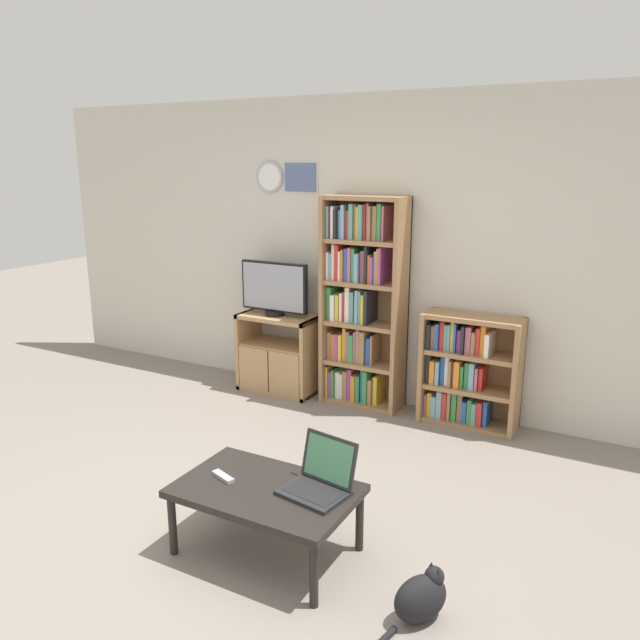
{
  "coord_description": "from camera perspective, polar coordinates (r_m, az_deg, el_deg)",
  "views": [
    {
      "loc": [
        2.1,
        -2.49,
        2.07
      ],
      "look_at": [
        0.04,
        1.29,
        0.96
      ],
      "focal_mm": 35.0,
      "sensor_mm": 36.0,
      "label": 1
    }
  ],
  "objects": [
    {
      "name": "ground_plane",
      "position": [
        3.86,
        -10.29,
        -18.26
      ],
      "size": [
        18.0,
        18.0,
        0.0
      ],
      "primitive_type": "plane",
      "color": "gray"
    },
    {
      "name": "wall_back",
      "position": [
        5.36,
        5.12,
        6.15
      ],
      "size": [
        7.01,
        0.09,
        2.6
      ],
      "color": "beige",
      "rests_on": "ground_plane"
    },
    {
      "name": "tv_stand",
      "position": [
        5.71,
        -3.79,
        -3.05
      ],
      "size": [
        0.72,
        0.4,
        0.71
      ],
      "color": "tan",
      "rests_on": "ground_plane"
    },
    {
      "name": "television",
      "position": [
        5.57,
        -4.2,
        2.88
      ],
      "size": [
        0.66,
        0.18,
        0.48
      ],
      "color": "black",
      "rests_on": "tv_stand"
    },
    {
      "name": "bookshelf_tall",
      "position": [
        5.29,
        3.7,
        1.6
      ],
      "size": [
        0.7,
        0.3,
        1.79
      ],
      "color": "#9E754C",
      "rests_on": "ground_plane"
    },
    {
      "name": "bookshelf_short",
      "position": [
        5.11,
        13.08,
        -4.55
      ],
      "size": [
        0.76,
        0.31,
        0.9
      ],
      "color": "#9E754C",
      "rests_on": "ground_plane"
    },
    {
      "name": "coffee_table",
      "position": [
        3.45,
        -4.97,
        -15.6
      ],
      "size": [
        0.95,
        0.6,
        0.38
      ],
      "color": "black",
      "rests_on": "ground_plane"
    },
    {
      "name": "laptop",
      "position": [
        3.36,
        0.01,
        -14.31
      ],
      "size": [
        0.38,
        0.35,
        0.27
      ],
      "rotation": [
        0.0,
        0.0,
        -0.16
      ],
      "color": "#232326",
      "rests_on": "coffee_table"
    },
    {
      "name": "remote_near_laptop",
      "position": [
        3.54,
        -8.85,
        -13.96
      ],
      "size": [
        0.17,
        0.09,
        0.02
      ],
      "rotation": [
        0.0,
        0.0,
        4.38
      ],
      "color": "#99999E",
      "rests_on": "coffee_table"
    },
    {
      "name": "cat",
      "position": [
        3.17,
        9.31,
        -23.74
      ],
      "size": [
        0.28,
        0.49,
        0.27
      ],
      "rotation": [
        0.0,
        0.0,
        -0.59
      ],
      "color": "black",
      "rests_on": "ground_plane"
    }
  ]
}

